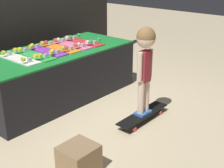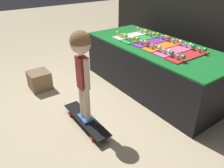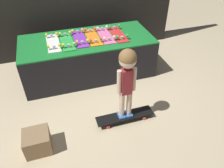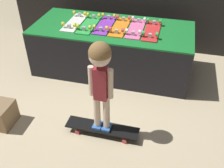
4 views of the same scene
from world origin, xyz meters
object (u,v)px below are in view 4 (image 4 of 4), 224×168
object	(u,v)px
skateboard_orange_on_rack	(120,26)
skateboard_purple_on_rack	(105,24)
skateboard_red_on_rack	(152,30)
skateboard_on_floor	(102,128)
skateboard_white_on_rack	(75,22)
child	(100,72)
skateboard_green_on_rack	(89,24)
skateboard_pink_on_rack	(136,28)

from	to	relation	value
skateboard_orange_on_rack	skateboard_purple_on_rack	bearing A→B (deg)	177.16
skateboard_red_on_rack	skateboard_on_floor	world-z (taller)	skateboard_red_on_rack
skateboard_white_on_rack	skateboard_red_on_rack	xyz separation A→B (m)	(1.07, -0.01, 0.00)
skateboard_purple_on_rack	child	xyz separation A→B (m)	(0.32, -1.29, 0.12)
skateboard_purple_on_rack	child	distance (m)	1.34
skateboard_red_on_rack	skateboard_on_floor	distance (m)	1.44
skateboard_orange_on_rack	skateboard_red_on_rack	size ratio (longest dim) A/B	1.00
skateboard_white_on_rack	skateboard_purple_on_rack	world-z (taller)	same
skateboard_white_on_rack	skateboard_orange_on_rack	world-z (taller)	same
skateboard_white_on_rack	skateboard_red_on_rack	size ratio (longest dim) A/B	1.00
skateboard_green_on_rack	skateboard_pink_on_rack	world-z (taller)	same
skateboard_purple_on_rack	skateboard_green_on_rack	bearing A→B (deg)	-169.91
skateboard_on_floor	child	xyz separation A→B (m)	(0.00, 0.00, 0.73)
skateboard_orange_on_rack	child	world-z (taller)	child
skateboard_orange_on_rack	skateboard_pink_on_rack	size ratio (longest dim) A/B	1.00
skateboard_white_on_rack	skateboard_red_on_rack	bearing A→B (deg)	-0.34
skateboard_pink_on_rack	child	size ratio (longest dim) A/B	0.61
skateboard_orange_on_rack	skateboard_on_floor	distance (m)	1.42
skateboard_purple_on_rack	skateboard_orange_on_rack	world-z (taller)	same
skateboard_purple_on_rack	skateboard_pink_on_rack	xyz separation A→B (m)	(0.43, -0.01, 0.00)
skateboard_green_on_rack	skateboard_red_on_rack	size ratio (longest dim) A/B	1.00
skateboard_white_on_rack	skateboard_orange_on_rack	bearing A→B (deg)	0.84
skateboard_pink_on_rack	skateboard_on_floor	bearing A→B (deg)	-94.77
skateboard_orange_on_rack	child	bearing A→B (deg)	-85.26
skateboard_white_on_rack	skateboard_green_on_rack	world-z (taller)	same
skateboard_orange_on_rack	skateboard_on_floor	bearing A→B (deg)	-85.26
skateboard_white_on_rack	skateboard_green_on_rack	size ratio (longest dim) A/B	1.00
skateboard_green_on_rack	skateboard_pink_on_rack	xyz separation A→B (m)	(0.64, 0.03, 0.00)
skateboard_purple_on_rack	child	size ratio (longest dim) A/B	0.61
skateboard_orange_on_rack	skateboard_pink_on_rack	world-z (taller)	same
skateboard_purple_on_rack	skateboard_red_on_rack	distance (m)	0.64
skateboard_green_on_rack	skateboard_pink_on_rack	size ratio (longest dim) A/B	1.00
skateboard_green_on_rack	skateboard_on_floor	xyz separation A→B (m)	(0.53, -1.26, -0.61)
skateboard_pink_on_rack	skateboard_red_on_rack	xyz separation A→B (m)	(0.21, -0.01, 0.00)
skateboard_green_on_rack	skateboard_purple_on_rack	distance (m)	0.22
skateboard_green_on_rack	child	distance (m)	1.37
skateboard_orange_on_rack	child	size ratio (longest dim) A/B	0.61
skateboard_on_floor	skateboard_orange_on_rack	bearing A→B (deg)	94.74
skateboard_on_floor	skateboard_green_on_rack	bearing A→B (deg)	113.00
skateboard_purple_on_rack	skateboard_white_on_rack	bearing A→B (deg)	-177.32
skateboard_white_on_rack	skateboard_pink_on_rack	bearing A→B (deg)	0.53
skateboard_orange_on_rack	skateboard_white_on_rack	bearing A→B (deg)	-179.16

